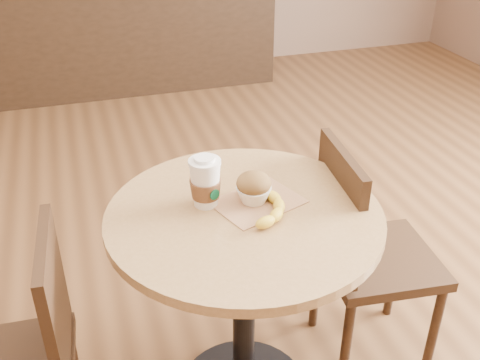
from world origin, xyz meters
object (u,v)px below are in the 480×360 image
Objects in this scene: cafe_table at (244,265)px; chair_left at (25,358)px; chair_right at (364,251)px; muffin at (254,188)px; banana at (266,203)px; coffee_cup at (205,184)px.

cafe_table is 0.65m from chair_left.
chair_right reaches higher than muffin.
muffin is 0.06m from banana.
muffin is at bearing 45.20° from cafe_table.
chair_right is 0.52m from muffin.
coffee_cup reaches higher than chair_left.
muffin is at bearing -33.15° from coffee_cup.
chair_right is 3.51× the size of banana.
muffin is (0.68, 0.11, 0.35)m from chair_left.
banana is at bearing -46.77° from coffee_cup.
cafe_table is 0.24m from muffin.
cafe_table is at bearing -176.09° from banana.
muffin is at bearing 122.02° from banana.
coffee_cup reaches higher than banana.
muffin is at bearing 102.25° from chair_left.
coffee_cup reaches higher than chair_right.
chair_right is at bearing 3.61° from muffin.
cafe_table is 0.92× the size of chair_right.
chair_right is 0.49m from banana.
coffee_cup is 1.49× the size of muffin.
cafe_table is 3.23× the size of banana.
coffee_cup is at bearing 95.45° from chair_right.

